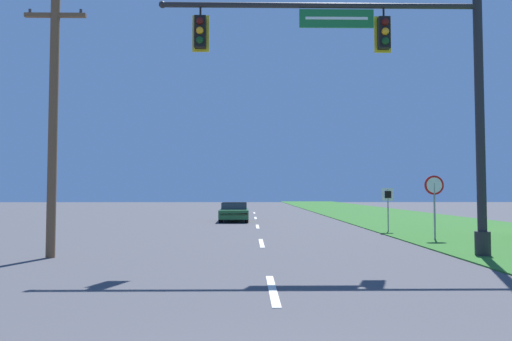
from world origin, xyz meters
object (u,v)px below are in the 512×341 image
Objects in this scene: car_ahead at (234,212)px; route_sign_post at (388,200)px; signal_mast at (402,84)px; stop_sign at (434,193)px; utility_pole_near at (53,115)px.

route_sign_post reaches higher than car_ahead.
signal_mast reaches higher than stop_sign.
car_ahead is at bearing 108.74° from signal_mast.
stop_sign is 1.23× the size of route_sign_post.
car_ahead is 17.29m from utility_pole_near.
car_ahead is 11.12m from route_sign_post.
utility_pole_near reaches higher than car_ahead.
car_ahead is 1.71× the size of stop_sign.
car_ahead is at bearing 125.15° from stop_sign.
utility_pole_near is at bearing -146.65° from route_sign_post.
utility_pole_near reaches higher than stop_sign.
utility_pole_near is (-4.78, -16.23, 3.56)m from car_ahead.
signal_mast is 2.29× the size of car_ahead.
stop_sign is 3.68m from route_sign_post.
signal_mast is 1.22× the size of utility_pole_near.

